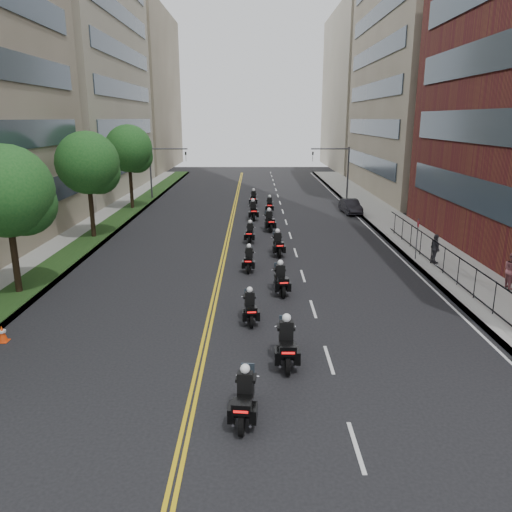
{
  "coord_description": "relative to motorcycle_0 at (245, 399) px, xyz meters",
  "views": [
    {
      "loc": [
        0.47,
        -11.46,
        8.46
      ],
      "look_at": [
        0.58,
        14.07,
        1.41
      ],
      "focal_mm": 35.0,
      "sensor_mm": 36.0,
      "label": 1
    }
  ],
  "objects": [
    {
      "name": "pedestrian_c",
      "position": [
        11.0,
        15.73,
        0.36
      ],
      "size": [
        0.51,
        1.06,
        1.76
      ],
      "primitive_type": "imported",
      "rotation": [
        0.0,
        0.0,
        1.65
      ],
      "color": "#38383E",
      "rests_on": "sidewalk_right"
    },
    {
      "name": "motorcycle_10",
      "position": [
        0.23,
        36.8,
        0.02
      ],
      "size": [
        0.56,
        2.37,
        1.75
      ],
      "rotation": [
        0.0,
        0.0,
        -0.04
      ],
      "color": "black",
      "rests_on": "ground"
    },
    {
      "name": "sidewalk_right",
      "position": [
        11.8,
        23.72,
        -0.6
      ],
      "size": [
        4.0,
        90.0,
        0.15
      ],
      "primitive_type": "cube",
      "color": "gray",
      "rests_on": "ground"
    },
    {
      "name": "traffic_signal_left",
      "position": [
        -9.74,
        40.72,
        3.03
      ],
      "size": [
        4.09,
        0.2,
        5.6
      ],
      "color": "#3F3F44",
      "rests_on": "ground"
    },
    {
      "name": "motorcycle_2",
      "position": [
        0.1,
        7.26,
        -0.06
      ],
      "size": [
        0.57,
        2.1,
        1.55
      ],
      "rotation": [
        0.0,
        0.0,
        0.09
      ],
      "color": "black",
      "rests_on": "ground"
    },
    {
      "name": "motorcycle_9",
      "position": [
        1.73,
        33.23,
        -0.03
      ],
      "size": [
        0.51,
        2.22,
        1.64
      ],
      "rotation": [
        0.0,
        0.0,
        -0.01
      ],
      "color": "black",
      "rests_on": "ground"
    },
    {
      "name": "building_left_far",
      "position": [
        -22.2,
        76.72,
        12.33
      ],
      "size": [
        16.0,
        28.0,
        26.0
      ],
      "primitive_type": "cube",
      "color": "#7F725C",
      "rests_on": "ground"
    },
    {
      "name": "building_left_mid",
      "position": [
        -22.18,
        46.72,
        16.33
      ],
      "size": [
        16.11,
        28.0,
        34.0
      ],
      "color": "gray",
      "rests_on": "ground"
    },
    {
      "name": "street_trees",
      "position": [
        -11.25,
        17.33,
        4.46
      ],
      "size": [
        4.4,
        38.4,
        7.98
      ],
      "color": "black",
      "rests_on": "ground"
    },
    {
      "name": "iron_fence",
      "position": [
        10.8,
        10.72,
        0.23
      ],
      "size": [
        0.05,
        28.0,
        1.5
      ],
      "color": "black",
      "rests_on": "sidewalk_right"
    },
    {
      "name": "traffic_cone",
      "position": [
        -9.6,
        5.3,
        -0.34
      ],
      "size": [
        0.4,
        0.4,
        0.67
      ],
      "color": "#F33F0C",
      "rests_on": "ground"
    },
    {
      "name": "motorcycle_1",
      "position": [
        1.42,
        3.42,
        0.06
      ],
      "size": [
        0.57,
        2.51,
        1.85
      ],
      "rotation": [
        0.0,
        0.0,
        -0.01
      ],
      "color": "black",
      "rests_on": "ground"
    },
    {
      "name": "motorcycle_5",
      "position": [
        1.8,
        18.14,
        -0.0
      ],
      "size": [
        0.63,
        2.31,
        1.7
      ],
      "rotation": [
        0.0,
        0.0,
        0.09
      ],
      "color": "black",
      "rests_on": "ground"
    },
    {
      "name": "building_right_tan",
      "position": [
        21.28,
        46.72,
        14.33
      ],
      "size": [
        15.11,
        28.0,
        30.0
      ],
      "color": "#7F725C",
      "rests_on": "ground"
    },
    {
      "name": "ground",
      "position": [
        -0.2,
        -1.28,
        -0.67
      ],
      "size": [
        160.0,
        160.0,
        0.0
      ],
      "primitive_type": "plane",
      "color": "black",
      "rests_on": "ground"
    },
    {
      "name": "traffic_signal_right",
      "position": [
        9.34,
        40.72,
        3.03
      ],
      "size": [
        4.09,
        0.2,
        5.6
      ],
      "color": "#3F3F44",
      "rests_on": "ground"
    },
    {
      "name": "building_right_far",
      "position": [
        21.3,
        76.72,
        12.33
      ],
      "size": [
        15.0,
        28.0,
        26.0
      ],
      "primitive_type": "cube",
      "color": "gray",
      "rests_on": "ground"
    },
    {
      "name": "sidewalk_left",
      "position": [
        -12.2,
        23.72,
        -0.6
      ],
      "size": [
        4.0,
        90.0,
        0.15
      ],
      "primitive_type": "cube",
      "color": "gray",
      "rests_on": "ground"
    },
    {
      "name": "parked_sedan",
      "position": [
        9.2,
        32.78,
        -0.03
      ],
      "size": [
        1.67,
        4.01,
        1.29
      ],
      "primitive_type": "imported",
      "rotation": [
        0.0,
        0.0,
        0.08
      ],
      "color": "black",
      "rests_on": "ground"
    },
    {
      "name": "motorcycle_7",
      "position": [
        1.47,
        25.39,
        0.03
      ],
      "size": [
        0.73,
        2.42,
        1.79
      ],
      "rotation": [
        0.0,
        0.0,
        0.13
      ],
      "color": "black",
      "rests_on": "ground"
    },
    {
      "name": "motorcycle_4",
      "position": [
        -0.02,
        14.81,
        -0.06
      ],
      "size": [
        0.52,
        2.11,
        1.55
      ],
      "rotation": [
        0.0,
        0.0,
        -0.05
      ],
      "color": "black",
      "rests_on": "ground"
    },
    {
      "name": "motorcycle_3",
      "position": [
        1.6,
        10.9,
        -0.0
      ],
      "size": [
        0.67,
        2.3,
        1.7
      ],
      "rotation": [
        0.0,
        0.0,
        0.12
      ],
      "color": "black",
      "rests_on": "ground"
    },
    {
      "name": "motorcycle_0",
      "position": [
        0.0,
        0.0,
        0.0
      ],
      "size": [
        0.64,
        2.31,
        1.7
      ],
      "rotation": [
        0.0,
        0.0,
        -0.1
      ],
      "color": "black",
      "rests_on": "ground"
    },
    {
      "name": "motorcycle_6",
      "position": [
        -0.0,
        21.68,
        -0.05
      ],
      "size": [
        0.56,
        2.13,
        1.57
      ],
      "rotation": [
        0.0,
        0.0,
        -0.08
      ],
      "color": "black",
      "rests_on": "ground"
    },
    {
      "name": "pedestrian_b",
      "position": [
        13.3,
        11.24,
        0.41
      ],
      "size": [
        0.72,
        0.92,
        1.86
      ],
      "primitive_type": "imported",
      "rotation": [
        0.0,
        0.0,
        1.55
      ],
      "color": "#8A4B52",
      "rests_on": "sidewalk_right"
    },
    {
      "name": "grass_strip",
      "position": [
        -11.4,
        23.72,
        -0.5
      ],
      "size": [
        2.0,
        90.0,
        0.04
      ],
      "primitive_type": "cube",
      "color": "#183814",
      "rests_on": "sidewalk_left"
    },
    {
      "name": "motorcycle_8",
      "position": [
        0.2,
        29.82,
        0.05
      ],
      "size": [
        0.64,
        2.48,
        1.83
      ],
      "rotation": [
        0.0,
        0.0,
        0.07
      ],
      "color": "black",
      "rests_on": "ground"
    }
  ]
}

